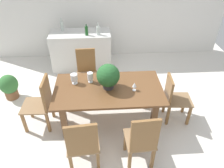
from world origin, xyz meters
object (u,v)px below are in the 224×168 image
object	(u,v)px
flower_centerpiece	(108,76)
wine_bottle_clear	(98,30)
dining_table	(108,94)
potted_plant_floor	(9,86)
chair_near_right	(142,140)
crystal_vase_center_near	(74,78)
kitchen_counter	(81,50)
chair_foot_end	(174,97)
chair_head_end	(42,101)
wine_bottle_green	(62,26)
wine_bottle_amber	(87,31)
wine_glass	(134,85)
chair_far_left	(87,70)
chair_near_left	(83,143)
crystal_vase_left	(90,77)

from	to	relation	value
flower_centerpiece	wine_bottle_clear	bearing A→B (deg)	94.35
dining_table	potted_plant_floor	size ratio (longest dim) A/B	3.35
chair_near_right	crystal_vase_center_near	xyz separation A→B (m)	(-0.98, 1.12, 0.32)
kitchen_counter	wine_bottle_clear	xyz separation A→B (m)	(0.43, -0.14, 0.57)
kitchen_counter	chair_foot_end	bearing A→B (deg)	-48.85
kitchen_counter	wine_bottle_clear	size ratio (longest dim) A/B	5.25
chair_head_end	wine_bottle_green	distance (m)	2.20
dining_table	wine_bottle_amber	bearing A→B (deg)	102.45
crystal_vase_center_near	chair_foot_end	bearing A→B (deg)	-5.72
crystal_vase_center_near	wine_bottle_green	world-z (taller)	wine_bottle_green
kitchen_counter	wine_bottle_green	distance (m)	0.73
chair_head_end	chair_foot_end	xyz separation A→B (m)	(2.29, 0.01, -0.03)
chair_head_end	wine_glass	world-z (taller)	chair_head_end
chair_far_left	chair_foot_end	xyz separation A→B (m)	(1.56, -0.93, -0.03)
wine_glass	wine_bottle_amber	world-z (taller)	wine_bottle_amber
chair_far_left	kitchen_counter	bearing A→B (deg)	97.54
dining_table	potted_plant_floor	distance (m)	2.19
chair_near_left	flower_centerpiece	bearing A→B (deg)	-117.65
chair_near_right	kitchen_counter	bearing A→B (deg)	-74.99
chair_head_end	wine_glass	xyz separation A→B (m)	(1.56, -0.08, 0.33)
chair_near_left	crystal_vase_center_near	xyz separation A→B (m)	(-0.17, 1.12, 0.33)
dining_table	crystal_vase_left	size ratio (longest dim) A/B	9.75
chair_near_left	potted_plant_floor	xyz separation A→B (m)	(-1.61, 1.76, -0.25)
wine_glass	chair_far_left	bearing A→B (deg)	129.23
dining_table	chair_near_left	xyz separation A→B (m)	(-0.40, -0.94, -0.09)
wine_bottle_green	potted_plant_floor	world-z (taller)	wine_bottle_green
dining_table	kitchen_counter	size ratio (longest dim) A/B	1.27
chair_head_end	kitchen_counter	world-z (taller)	chair_head_end
kitchen_counter	wine_bottle_green	bearing A→B (deg)	160.52
potted_plant_floor	flower_centerpiece	bearing A→B (deg)	-21.85
flower_centerpiece	wine_bottle_amber	xyz separation A→B (m)	(-0.40, 1.82, 0.04)
wine_glass	kitchen_counter	size ratio (longest dim) A/B	0.10
chair_near_left	chair_far_left	world-z (taller)	chair_near_left
wine_bottle_amber	wine_bottle_clear	distance (m)	0.26
chair_near_left	chair_head_end	distance (m)	1.19
flower_centerpiece	wine_bottle_clear	world-z (taller)	wine_bottle_clear
crystal_vase_left	kitchen_counter	distance (m)	1.85
flower_centerpiece	wine_bottle_amber	size ratio (longest dim) A/B	1.71
chair_near_left	crystal_vase_left	distance (m)	1.19
chair_near_right	flower_centerpiece	size ratio (longest dim) A/B	2.36
kitchen_counter	wine_bottle_amber	world-z (taller)	wine_bottle_amber
chair_near_left	chair_far_left	distance (m)	1.88
crystal_vase_left	chair_foot_end	bearing A→B (deg)	-7.61
dining_table	wine_bottle_amber	world-z (taller)	wine_bottle_amber
crystal_vase_center_near	chair_head_end	bearing A→B (deg)	-162.19
chair_far_left	wine_bottle_clear	bearing A→B (deg)	72.06
chair_near_left	chair_near_right	size ratio (longest dim) A/B	0.97
kitchen_counter	crystal_vase_center_near	bearing A→B (deg)	-89.84
chair_near_left	wine_glass	xyz separation A→B (m)	(0.82, 0.86, 0.32)
potted_plant_floor	crystal_vase_left	bearing A→B (deg)	-19.89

